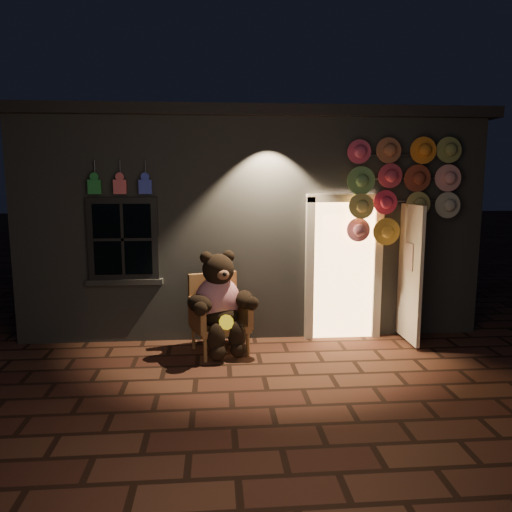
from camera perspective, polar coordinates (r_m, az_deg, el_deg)
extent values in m
plane|color=brown|center=(6.33, 0.89, -13.59)|extent=(60.00, 60.00, 0.00)
cube|color=slate|center=(9.87, -1.37, 4.41)|extent=(7.00, 5.00, 3.30)
cube|color=black|center=(9.89, -1.41, 14.46)|extent=(7.30, 5.30, 0.16)
cube|color=black|center=(7.45, -14.93, 1.88)|extent=(1.00, 0.10, 1.20)
cube|color=black|center=(7.42, -14.97, 1.85)|extent=(0.82, 0.06, 1.02)
cube|color=slate|center=(7.55, -14.74, -2.87)|extent=(1.10, 0.14, 0.08)
cube|color=#FFBF72|center=(7.68, 9.90, -1.53)|extent=(0.92, 0.10, 2.10)
cube|color=beige|center=(7.52, 6.14, -1.66)|extent=(0.12, 0.12, 2.20)
cube|color=beige|center=(7.79, 13.68, -1.51)|extent=(0.12, 0.12, 2.20)
cube|color=beige|center=(7.52, 10.19, 6.54)|extent=(1.16, 0.12, 0.12)
cube|color=beige|center=(7.60, 17.20, -1.90)|extent=(0.05, 0.80, 2.00)
cube|color=#258A3B|center=(7.39, -17.96, 7.53)|extent=(0.18, 0.07, 0.20)
cylinder|color=#59595E|center=(7.45, -17.95, 9.46)|extent=(0.02, 0.02, 0.25)
cube|color=#E05C63|center=(7.32, -15.27, 7.64)|extent=(0.18, 0.07, 0.20)
cylinder|color=#59595E|center=(7.38, -15.27, 9.59)|extent=(0.02, 0.02, 0.25)
cube|color=#3846C5|center=(7.27, -12.54, 7.73)|extent=(0.18, 0.07, 0.20)
cylinder|color=#59595E|center=(7.33, -12.54, 9.69)|extent=(0.02, 0.02, 0.25)
cube|color=#A26E3E|center=(7.04, -4.14, -8.02)|extent=(0.88, 0.85, 0.10)
cube|color=#A26E3E|center=(7.23, -4.96, -4.67)|extent=(0.70, 0.30, 0.71)
cube|color=#A26E3E|center=(6.87, -6.76, -6.73)|extent=(0.27, 0.60, 0.41)
cube|color=#A26E3E|center=(7.08, -1.53, -6.20)|extent=(0.27, 0.60, 0.41)
cylinder|color=#A26E3E|center=(6.77, -5.81, -10.66)|extent=(0.05, 0.05, 0.32)
cylinder|color=#A26E3E|center=(6.96, -0.95, -10.05)|extent=(0.05, 0.05, 0.32)
cylinder|color=#A26E3E|center=(7.28, -7.15, -9.25)|extent=(0.05, 0.05, 0.32)
cylinder|color=#A26E3E|center=(7.46, -2.61, -8.74)|extent=(0.05, 0.05, 0.32)
ellipsoid|color=#BB1333|center=(6.99, -4.43, -5.08)|extent=(0.77, 0.69, 0.68)
ellipsoid|color=black|center=(6.97, -4.20, -6.80)|extent=(0.65, 0.59, 0.32)
sphere|color=black|center=(6.85, -4.34, -1.55)|extent=(0.55, 0.55, 0.44)
sphere|color=black|center=(6.80, -5.72, -0.19)|extent=(0.17, 0.17, 0.17)
sphere|color=black|center=(6.90, -3.17, -0.02)|extent=(0.17, 0.17, 0.17)
ellipsoid|color=brown|center=(6.67, -3.79, -2.15)|extent=(0.20, 0.17, 0.14)
ellipsoid|color=black|center=(6.69, -6.48, -5.48)|extent=(0.47, 0.50, 0.25)
ellipsoid|color=black|center=(6.90, -1.33, -4.99)|extent=(0.26, 0.45, 0.25)
ellipsoid|color=black|center=(6.73, -4.63, -9.40)|extent=(0.25, 0.25, 0.42)
ellipsoid|color=black|center=(6.83, -2.18, -9.11)|extent=(0.25, 0.25, 0.42)
sphere|color=black|center=(6.73, -4.45, -10.92)|extent=(0.23, 0.23, 0.23)
sphere|color=black|center=(6.83, -2.00, -10.61)|extent=(0.23, 0.23, 0.23)
cylinder|color=yellow|center=(6.71, -3.41, -7.57)|extent=(0.22, 0.15, 0.20)
cylinder|color=#59595E|center=(7.87, 17.95, 1.62)|extent=(0.04, 0.04, 2.97)
cylinder|color=#59595E|center=(7.68, 16.15, 10.99)|extent=(1.32, 0.03, 0.03)
cylinder|color=#59595E|center=(7.67, 16.05, 8.53)|extent=(1.32, 0.03, 0.03)
cylinder|color=#59595E|center=(7.68, 15.94, 6.07)|extent=(1.32, 0.03, 0.03)
cylinder|color=#D34568|center=(7.43, 11.76, 11.66)|extent=(0.37, 0.11, 0.38)
cylinder|color=#B16743|center=(7.54, 15.10, 11.50)|extent=(0.37, 0.11, 0.38)
cylinder|color=orange|center=(7.67, 18.33, 11.31)|extent=(0.37, 0.11, 0.38)
cylinder|color=#959C51|center=(7.90, 21.15, 11.08)|extent=(0.37, 0.11, 0.38)
cylinder|color=#6CA25B|center=(7.39, 11.73, 8.69)|extent=(0.37, 0.11, 0.38)
cylinder|color=#CC3D53|center=(7.50, 15.06, 8.57)|extent=(0.37, 0.11, 0.38)
cylinder|color=#973F2B|center=(7.71, 18.02, 8.44)|extent=(0.37, 0.11, 0.38)
cylinder|color=pink|center=(7.86, 21.09, 8.29)|extent=(0.37, 0.11, 0.38)
cylinder|color=#DECC69|center=(7.37, 11.70, 5.70)|extent=(0.37, 0.11, 0.38)
cylinder|color=#DC3358|center=(7.56, 14.79, 5.66)|extent=(0.37, 0.11, 0.38)
cylinder|color=tan|center=(7.69, 17.97, 5.58)|extent=(0.37, 0.11, 0.38)
cylinder|color=beige|center=(7.85, 21.03, 5.47)|extent=(0.37, 0.11, 0.38)
cylinder|color=#DA7783|center=(7.46, 11.48, 2.77)|extent=(0.37, 0.11, 0.38)
cylinder|color=gold|center=(7.57, 14.75, 2.74)|extent=(0.37, 0.11, 0.38)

